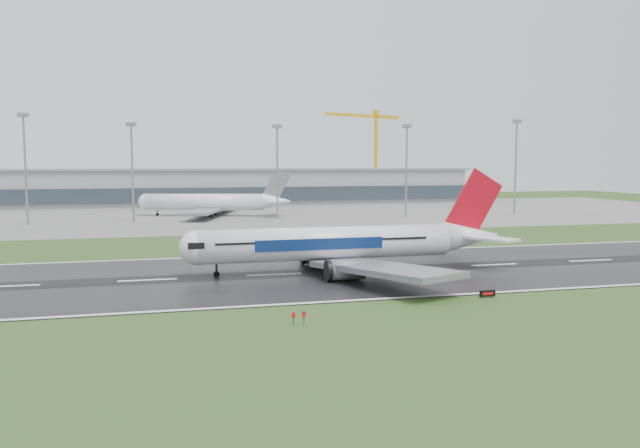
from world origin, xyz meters
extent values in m
plane|color=#28471A|center=(0.00, 0.00, 0.00)|extent=(520.00, 520.00, 0.00)
cube|color=black|center=(0.00, 0.00, 0.05)|extent=(400.00, 45.00, 0.10)
cube|color=slate|center=(0.00, 125.00, 0.04)|extent=(400.00, 130.00, 0.08)
cube|color=gray|center=(0.00, 185.00, 7.50)|extent=(240.00, 36.00, 15.00)
cylinder|color=gray|center=(-55.89, 100.00, 15.79)|extent=(0.64, 0.64, 31.57)
cylinder|color=gray|center=(-25.84, 100.00, 14.65)|extent=(0.64, 0.64, 29.30)
cylinder|color=gray|center=(19.00, 100.00, 14.67)|extent=(0.64, 0.64, 29.34)
cylinder|color=gray|center=(63.53, 100.00, 15.04)|extent=(0.64, 0.64, 30.08)
cylinder|color=gray|center=(105.11, 100.00, 16.18)|extent=(0.64, 0.64, 32.36)
camera|label=1|loc=(-17.74, -100.05, 18.24)|focal=35.26mm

